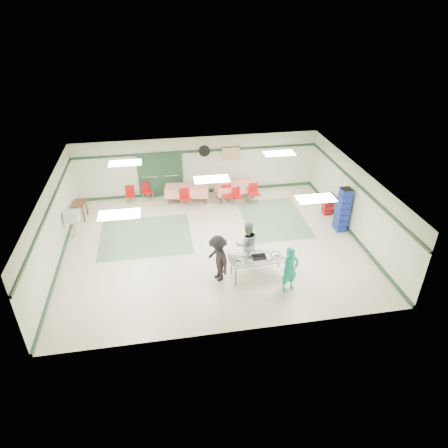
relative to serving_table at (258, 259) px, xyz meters
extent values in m
plane|color=beige|center=(-1.20, 2.17, -0.72)|extent=(11.00, 11.00, 0.00)
plane|color=silver|center=(-1.20, 2.17, 1.98)|extent=(11.00, 11.00, 0.00)
plane|color=beige|center=(-1.20, 6.67, 0.63)|extent=(11.00, 0.00, 11.00)
plane|color=beige|center=(-1.20, -2.33, 0.63)|extent=(11.00, 0.00, 11.00)
plane|color=beige|center=(-6.70, 2.17, 0.63)|extent=(0.00, 9.00, 9.00)
plane|color=beige|center=(4.30, 2.17, 0.63)|extent=(0.00, 9.00, 9.00)
cube|color=#1F3A26|center=(-1.20, 6.64, 1.33)|extent=(11.00, 0.06, 0.10)
cube|color=#1F3A26|center=(-1.20, 6.64, -0.66)|extent=(11.00, 0.06, 0.12)
cube|color=#1F3A26|center=(-6.67, 2.17, 1.33)|extent=(0.06, 9.00, 0.10)
cube|color=#1F3A26|center=(-6.67, 2.17, -0.66)|extent=(0.06, 9.00, 0.12)
cube|color=#1F3A26|center=(4.27, 2.17, 1.33)|extent=(0.06, 9.00, 0.10)
cube|color=#1F3A26|center=(4.27, 2.17, -0.66)|extent=(0.06, 9.00, 0.12)
cube|color=#5E7F5C|center=(-3.70, 3.17, -0.71)|extent=(3.50, 3.00, 0.01)
cube|color=#5E7F5C|center=(1.60, 3.67, -0.71)|extent=(2.50, 3.50, 0.01)
cube|color=gray|center=(-3.40, 6.61, 0.33)|extent=(0.90, 0.06, 2.10)
cube|color=gray|center=(-2.45, 6.61, 0.33)|extent=(0.90, 0.06, 2.10)
cube|color=#1F3A26|center=(-2.93, 6.59, 0.33)|extent=(2.00, 0.03, 2.15)
cylinder|color=black|center=(-0.90, 6.61, 1.33)|extent=(0.50, 0.10, 0.50)
cube|color=#D0B182|center=(0.30, 6.61, 1.13)|extent=(0.80, 0.02, 0.60)
cube|color=#AFAFAA|center=(0.00, 0.00, 0.02)|extent=(1.96, 0.87, 0.04)
cylinder|color=black|center=(-0.82, -0.35, -0.36)|extent=(0.04, 0.04, 0.72)
cylinder|color=black|center=(0.85, -0.28, -0.36)|extent=(0.04, 0.04, 0.72)
cylinder|color=black|center=(-0.85, 0.28, -0.36)|extent=(0.04, 0.04, 0.72)
cylinder|color=black|center=(0.82, 0.35, -0.36)|extent=(0.04, 0.04, 0.72)
cube|color=silver|center=(0.52, 0.00, 0.05)|extent=(0.62, 0.48, 0.02)
cube|color=silver|center=(-0.06, 0.17, 0.05)|extent=(0.55, 0.43, 0.02)
cube|color=silver|center=(-0.52, -0.09, 0.05)|extent=(0.61, 0.47, 0.02)
cube|color=black|center=(0.01, -0.02, 0.08)|extent=(0.47, 0.31, 0.08)
cube|color=white|center=(-0.85, 0.08, 0.16)|extent=(0.26, 0.24, 0.23)
imported|color=#159485|center=(0.81, -0.82, 0.07)|extent=(0.66, 0.52, 1.57)
imported|color=gray|center=(-0.23, 0.71, 0.13)|extent=(0.85, 0.68, 1.70)
imported|color=black|center=(-1.32, 0.09, 0.11)|extent=(0.95, 1.21, 1.65)
cube|color=red|center=(0.37, 5.80, 0.02)|extent=(1.96, 1.10, 0.05)
cube|color=red|center=(0.37, 5.80, -0.17)|extent=(1.97, 1.12, 0.40)
cylinder|color=black|center=(-0.34, 5.36, -0.36)|extent=(0.04, 0.04, 0.72)
cylinder|color=black|center=(1.18, 5.62, -0.36)|extent=(0.04, 0.04, 0.72)
cylinder|color=black|center=(-0.44, 5.97, -0.36)|extent=(0.04, 0.04, 0.72)
cylinder|color=black|center=(1.08, 6.23, -0.36)|extent=(0.04, 0.04, 0.72)
cube|color=red|center=(-1.83, 5.80, 0.02)|extent=(2.00, 1.11, 0.05)
cube|color=red|center=(-1.83, 5.80, -0.17)|extent=(2.01, 1.13, 0.40)
cylinder|color=black|center=(-2.66, 5.61, -0.36)|extent=(0.04, 0.04, 0.72)
cylinder|color=black|center=(-1.10, 5.36, -0.36)|extent=(0.04, 0.04, 0.72)
cylinder|color=black|center=(-2.56, 6.23, -0.36)|extent=(0.04, 0.04, 0.72)
cylinder|color=black|center=(-1.00, 5.99, -0.36)|extent=(0.04, 0.04, 0.72)
cube|color=#B10E10|center=(0.35, 5.15, -0.32)|extent=(0.46, 0.46, 0.04)
cube|color=#B10E10|center=(0.30, 5.30, -0.11)|extent=(0.36, 0.15, 0.37)
cylinder|color=silver|center=(0.26, 4.96, -0.53)|extent=(0.02, 0.02, 0.38)
cylinder|color=silver|center=(0.54, 5.05, -0.53)|extent=(0.02, 0.02, 0.38)
cylinder|color=silver|center=(0.17, 5.24, -0.53)|extent=(0.02, 0.02, 0.38)
cylinder|color=silver|center=(0.45, 5.33, -0.53)|extent=(0.02, 0.02, 0.38)
cube|color=#B10E10|center=(-0.12, 5.15, -0.24)|extent=(0.46, 0.46, 0.04)
cube|color=#B10E10|center=(-0.13, 5.34, -0.01)|extent=(0.43, 0.07, 0.43)
cylinder|color=silver|center=(-0.28, 4.96, -0.49)|extent=(0.02, 0.02, 0.45)
cylinder|color=silver|center=(0.07, 4.99, -0.49)|extent=(0.02, 0.02, 0.45)
cylinder|color=silver|center=(-0.30, 5.31, -0.49)|extent=(0.02, 0.02, 0.45)
cylinder|color=silver|center=(0.04, 5.33, -0.49)|extent=(0.02, 0.02, 0.45)
cube|color=#B10E10|center=(1.11, 5.15, -0.25)|extent=(0.47, 0.47, 0.04)
cube|color=#B10E10|center=(1.09, 5.34, -0.01)|extent=(0.43, 0.08, 0.43)
cylinder|color=silver|center=(0.96, 4.96, -0.49)|extent=(0.02, 0.02, 0.45)
cylinder|color=silver|center=(1.30, 5.00, -0.49)|extent=(0.02, 0.02, 0.45)
cylinder|color=silver|center=(0.92, 5.30, -0.49)|extent=(0.02, 0.02, 0.45)
cylinder|color=silver|center=(1.26, 5.34, -0.49)|extent=(0.02, 0.02, 0.45)
cube|color=#B10E10|center=(-1.95, 5.15, -0.25)|extent=(0.49, 0.49, 0.04)
cube|color=#B10E10|center=(-1.98, 5.34, -0.02)|extent=(0.43, 0.11, 0.43)
cylinder|color=silver|center=(-2.09, 4.95, -0.49)|extent=(0.02, 0.02, 0.45)
cylinder|color=silver|center=(-1.75, 5.01, -0.49)|extent=(0.02, 0.02, 0.45)
cylinder|color=silver|center=(-2.15, 5.29, -0.49)|extent=(0.02, 0.02, 0.45)
cylinder|color=silver|center=(-1.81, 5.34, -0.49)|extent=(0.02, 0.02, 0.45)
cube|color=#B10E10|center=(-3.57, 6.17, -0.28)|extent=(0.54, 0.54, 0.04)
cube|color=#B10E10|center=(-3.66, 6.32, -0.07)|extent=(0.35, 0.25, 0.39)
cylinder|color=silver|center=(-3.61, 5.95, -0.51)|extent=(0.02, 0.02, 0.41)
cylinder|color=silver|center=(-3.35, 6.12, -0.51)|extent=(0.02, 0.02, 0.41)
cylinder|color=silver|center=(-3.78, 6.22, -0.51)|extent=(0.02, 0.02, 0.41)
cylinder|color=silver|center=(-3.52, 6.39, -0.51)|extent=(0.02, 0.02, 0.41)
cube|color=#B10E10|center=(-4.34, 6.00, -0.28)|extent=(0.42, 0.42, 0.04)
cube|color=#B10E10|center=(-4.33, 6.18, -0.07)|extent=(0.40, 0.07, 0.40)
cylinder|color=silver|center=(-4.51, 5.85, -0.51)|extent=(0.02, 0.02, 0.41)
cylinder|color=silver|center=(-4.20, 5.83, -0.51)|extent=(0.02, 0.02, 0.41)
cylinder|color=silver|center=(-4.49, 6.17, -0.51)|extent=(0.02, 0.02, 0.41)
cylinder|color=silver|center=(-4.17, 6.14, -0.51)|extent=(0.02, 0.02, 0.41)
cube|color=#192098|center=(3.95, 2.46, -0.07)|extent=(0.41, 0.41, 1.30)
cube|color=#A2101C|center=(3.95, 3.69, -0.25)|extent=(0.36, 0.36, 0.94)
cube|color=#192098|center=(3.95, 2.32, 0.20)|extent=(0.41, 0.41, 1.83)
cube|color=brown|center=(-6.35, 5.04, 0.00)|extent=(0.54, 0.80, 0.05)
cube|color=brown|center=(-6.57, 4.74, -0.37)|extent=(0.05, 0.05, 0.70)
cube|color=brown|center=(-6.17, 4.72, -0.37)|extent=(0.05, 0.05, 0.70)
cube|color=brown|center=(-6.53, 5.37, -0.37)|extent=(0.05, 0.05, 0.70)
cube|color=brown|center=(-6.14, 5.35, -0.37)|extent=(0.05, 0.05, 0.70)
cube|color=#B5B5B0|center=(-6.35, 3.52, 0.23)|extent=(0.53, 0.47, 0.40)
cylinder|color=brown|center=(-6.43, 3.74, -0.02)|extent=(0.03, 0.22, 1.34)
camera|label=1|loc=(-2.91, -10.29, 7.64)|focal=32.00mm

